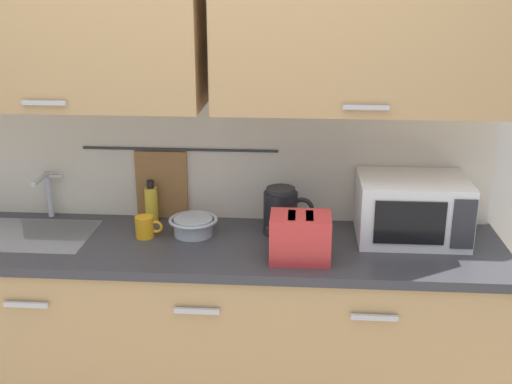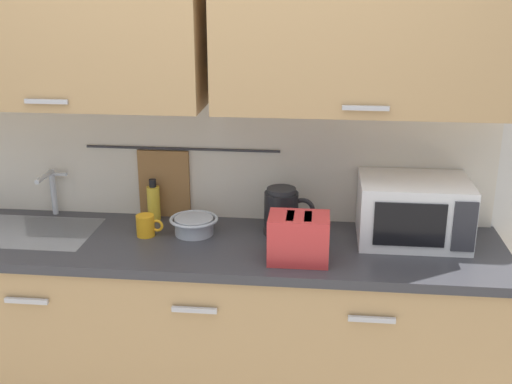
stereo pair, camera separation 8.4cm
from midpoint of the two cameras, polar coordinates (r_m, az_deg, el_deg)
The scene contains 9 objects.
counter_unit at distance 2.94m, azimuth -5.21°, elevation -12.41°, with size 2.53×0.64×0.90m.
back_wall_assembly at distance 2.78m, azimuth -4.89°, elevation 9.31°, with size 3.70×0.41×2.50m.
sink_faucet at distance 3.11m, azimuth -19.00°, elevation 0.26°, with size 0.09×0.17×0.22m.
microwave at distance 2.79m, azimuth 12.99°, elevation -1.46°, with size 0.46×0.35×0.27m.
electric_kettle at distance 2.79m, azimuth 1.44°, elevation -1.73°, with size 0.23×0.16×0.21m.
dish_soap_bottle at distance 2.97m, azimuth -10.18°, elevation -0.99°, with size 0.06×0.06×0.20m.
mug_near_sink at distance 2.80m, azimuth -10.78°, elevation -3.11°, with size 0.12×0.08×0.09m.
mixing_bowl at distance 2.80m, azimuth -6.51°, elevation -2.98°, with size 0.21×0.21×0.08m.
toaster at distance 2.53m, azimuth 3.04°, elevation -4.10°, with size 0.26×0.17×0.19m.
Camera 1 is at (0.39, -2.18, 1.98)m, focal length 44.53 mm.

